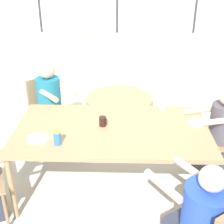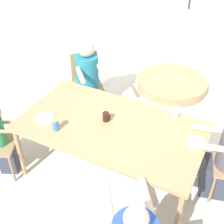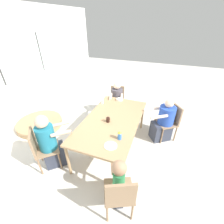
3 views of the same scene
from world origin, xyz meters
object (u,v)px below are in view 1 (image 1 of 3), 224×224
at_px(person_man_blue_shirt, 51,108).
at_px(sippy_cup, 57,136).
at_px(milk_carton_small, 162,105).
at_px(folded_table_stack, 119,102).
at_px(bowl_white_shallow, 196,122).
at_px(chair_for_man_blue_shirt, 45,104).
at_px(coffee_mug, 103,121).
at_px(person_man_teal_shirt, 218,137).

bearing_deg(person_man_blue_shirt, sippy_cup, 62.96).
bearing_deg(milk_carton_small, person_man_blue_shirt, 161.89).
distance_m(milk_carton_small, folded_table_stack, 1.83).
distance_m(milk_carton_small, bowl_white_shallow, 0.46).
relative_size(chair_for_man_blue_shirt, milk_carton_small, 8.35).
distance_m(sippy_cup, folded_table_stack, 2.54).
height_order(coffee_mug, bowl_white_shallow, coffee_mug).
height_order(chair_for_man_blue_shirt, folded_table_stack, chair_for_man_blue_shirt).
distance_m(person_man_teal_shirt, coffee_mug, 1.32).
relative_size(person_man_blue_shirt, coffee_mug, 11.36).
bearing_deg(sippy_cup, coffee_mug, 42.61).
height_order(person_man_teal_shirt, folded_table_stack, person_man_teal_shirt).
bearing_deg(folded_table_stack, chair_for_man_blue_shirt, -133.06).
xyz_separation_m(person_man_blue_shirt, coffee_mug, (0.72, -0.84, 0.27)).
height_order(sippy_cup, bowl_white_shallow, sippy_cup).
height_order(sippy_cup, milk_carton_small, sippy_cup).
bearing_deg(bowl_white_shallow, person_man_blue_shirt, 154.94).
relative_size(chair_for_man_blue_shirt, person_man_blue_shirt, 0.76).
bearing_deg(person_man_teal_shirt, milk_carton_small, 61.90).
relative_size(bowl_white_shallow, folded_table_stack, 0.15).
bearing_deg(bowl_white_shallow, person_man_teal_shirt, 29.74).
distance_m(chair_for_man_blue_shirt, coffee_mug, 1.30).
height_order(person_man_blue_shirt, milk_carton_small, person_man_blue_shirt).
xyz_separation_m(person_man_teal_shirt, coffee_mug, (-1.26, -0.25, 0.30)).
distance_m(chair_for_man_blue_shirt, person_man_blue_shirt, 0.16).
xyz_separation_m(sippy_cup, bowl_white_shallow, (1.34, 0.42, -0.07)).
height_order(person_man_teal_shirt, coffee_mug, person_man_teal_shirt).
relative_size(person_man_blue_shirt, person_man_teal_shirt, 1.06).
xyz_separation_m(chair_for_man_blue_shirt, bowl_white_shallow, (1.78, -0.90, 0.24)).
bearing_deg(chair_for_man_blue_shirt, folded_table_stack, -175.36).
bearing_deg(folded_table_stack, person_man_blue_shirt, -126.59).
distance_m(person_man_blue_shirt, folded_table_stack, 1.52).
bearing_deg(coffee_mug, chair_for_man_blue_shirt, 130.68).
distance_m(sippy_cup, bowl_white_shallow, 1.40).
height_order(person_man_teal_shirt, milk_carton_small, person_man_teal_shirt).
xyz_separation_m(chair_for_man_blue_shirt, milk_carton_small, (1.47, -0.57, 0.27)).
bearing_deg(person_man_blue_shirt, chair_for_man_blue_shirt, -90.00).
bearing_deg(person_man_teal_shirt, folded_table_stack, 18.01).
bearing_deg(milk_carton_small, coffee_mug, -147.90).
height_order(chair_for_man_blue_shirt, bowl_white_shallow, chair_for_man_blue_shirt).
xyz_separation_m(person_man_teal_shirt, bowl_white_shallow, (-0.31, -0.18, 0.27)).
height_order(coffee_mug, milk_carton_small, milk_carton_small).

